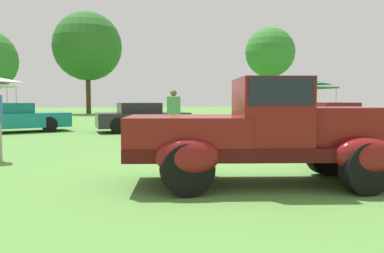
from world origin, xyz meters
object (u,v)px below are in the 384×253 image
at_px(show_car_charcoal, 142,118).
at_px(spectator_between_cars, 174,113).
at_px(feature_pickup_truck, 264,131).
at_px(canopy_tent_center_field, 308,83).
at_px(show_car_burgundy, 339,116).
at_px(show_car_teal, 10,118).

bearing_deg(show_car_charcoal, spectator_between_cars, -79.40).
bearing_deg(feature_pickup_truck, canopy_tent_center_field, 56.41).
xyz_separation_m(show_car_charcoal, canopy_tent_center_field, (11.47, 5.84, 1.82)).
bearing_deg(feature_pickup_truck, show_car_burgundy, 49.17).
relative_size(show_car_charcoal, canopy_tent_center_field, 1.44).
bearing_deg(show_car_burgundy, spectator_between_cars, -161.91).
bearing_deg(show_car_teal, canopy_tent_center_field, 16.17).
distance_m(show_car_teal, show_car_burgundy, 14.50).
distance_m(feature_pickup_truck, show_car_burgundy, 12.87).
bearing_deg(canopy_tent_center_field, show_car_burgundy, -110.11).
distance_m(show_car_burgundy, canopy_tent_center_field, 7.20).
height_order(show_car_teal, canopy_tent_center_field, canopy_tent_center_field).
bearing_deg(spectator_between_cars, show_car_teal, 143.49).
relative_size(feature_pickup_truck, show_car_burgundy, 1.13).
relative_size(show_car_charcoal, show_car_burgundy, 0.98).
bearing_deg(spectator_between_cars, canopy_tent_center_field, 40.65).
xyz_separation_m(spectator_between_cars, canopy_tent_center_field, (10.82, 9.29, 1.51)).
height_order(show_car_teal, show_car_burgundy, same).
height_order(show_car_teal, spectator_between_cars, spectator_between_cars).
xyz_separation_m(show_car_teal, show_car_charcoal, (5.33, -0.97, -0.00)).
bearing_deg(show_car_teal, show_car_charcoal, -10.29).
bearing_deg(show_car_teal, feature_pickup_truck, -62.31).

